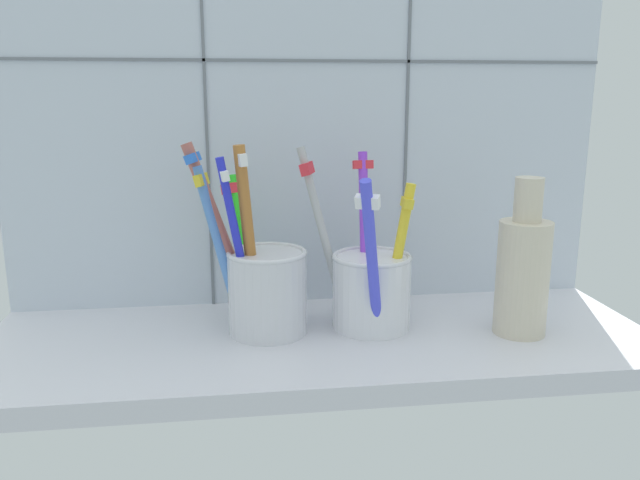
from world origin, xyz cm
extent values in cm
cube|color=silver|center=(0.00, 0.00, 1.00)|extent=(64.00, 22.00, 2.00)
cube|color=silver|center=(0.00, 12.00, 22.50)|extent=(64.00, 2.00, 45.00)
cube|color=slate|center=(-10.67, 10.90, 22.50)|extent=(0.30, 0.20, 45.00)
cube|color=slate|center=(10.67, 10.90, 22.50)|extent=(0.30, 0.20, 45.00)
cube|color=slate|center=(0.00, 10.90, 28.00)|extent=(64.00, 0.20, 0.30)
cylinder|color=silver|center=(-5.11, 1.80, 5.97)|extent=(7.59, 7.59, 7.94)
torus|color=silver|center=(-5.11, 1.80, 9.94)|extent=(7.72, 7.72, 0.50)
cylinder|color=#B26E30|center=(-6.76, 1.38, 11.30)|extent=(2.70, 1.67, 17.89)
cube|color=white|center=(-7.33, 1.24, 18.91)|extent=(1.33, 2.52, 1.16)
cylinder|color=#B46156|center=(-9.15, 2.42, 11.32)|extent=(7.40, 2.61, 18.20)
cube|color=blue|center=(-11.68, 2.97, 18.90)|extent=(1.60, 2.66, 1.09)
cylinder|color=#558AD9|center=(-9.43, 2.07, 10.29)|extent=(5.05, 2.56, 16.02)
cube|color=yellow|center=(-10.97, 2.61, 16.92)|extent=(1.51, 2.26, 1.22)
cylinder|color=#262DD9|center=(-7.75, 0.91, 10.78)|extent=(3.79, 1.47, 16.90)
cube|color=white|center=(-8.87, 0.70, 17.55)|extent=(1.19, 2.26, 0.99)
cylinder|color=#2BE228|center=(-7.28, 4.90, 9.57)|extent=(3.19, 5.39, 14.65)
cube|color=#E5333F|center=(-8.01, 6.50, 15.51)|extent=(2.70, 2.03, 1.23)
cylinder|color=white|center=(5.11, 1.80, 5.60)|extent=(7.70, 7.70, 7.20)
torus|color=silver|center=(5.11, 1.80, 9.20)|extent=(7.82, 7.82, 0.50)
cylinder|color=yellow|center=(7.50, 1.15, 9.41)|extent=(3.20, 1.21, 14.17)
cube|color=yellow|center=(8.26, 1.09, 14.59)|extent=(1.18, 2.09, 1.04)
cylinder|color=#B6B8BB|center=(0.66, 4.04, 11.03)|extent=(5.38, 2.54, 17.46)
cube|color=#E5333F|center=(-0.91, 4.58, 17.56)|extent=(1.86, 2.63, 1.33)
cylinder|color=#4950F7|center=(3.97, -3.44, 10.09)|extent=(3.87, 6.50, 15.73)
cube|color=white|center=(3.06, -5.29, 15.89)|extent=(2.32, 1.90, 1.31)
cylinder|color=#933CE9|center=(4.83, 4.26, 10.73)|extent=(1.05, 3.57, 16.79)
cube|color=#E5333F|center=(4.79, 5.33, 17.79)|extent=(2.01, 0.97, 0.93)
cylinder|color=beige|center=(19.05, -1.67, 7.52)|extent=(4.97, 4.97, 11.03)
cylinder|color=beige|center=(19.05, -1.67, 15.11)|extent=(2.63, 2.63, 4.16)
camera|label=1|loc=(-7.76, -56.09, 24.79)|focal=35.28mm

